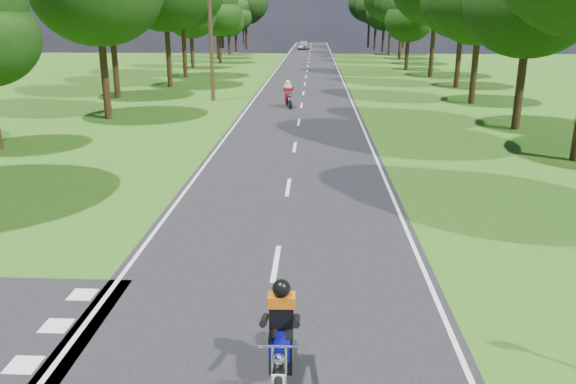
{
  "coord_description": "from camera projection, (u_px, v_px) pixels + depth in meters",
  "views": [
    {
      "loc": [
        0.83,
        -9.68,
        5.37
      ],
      "look_at": [
        0.18,
        4.0,
        1.1
      ],
      "focal_mm": 35.0,
      "sensor_mm": 36.0,
      "label": 1
    }
  ],
  "objects": [
    {
      "name": "distant_car",
      "position": [
        304.0,
        45.0,
        97.55
      ],
      "size": [
        2.35,
        4.71,
        1.54
      ],
      "primitive_type": "imported",
      "rotation": [
        0.0,
        0.0,
        -0.12
      ],
      "color": "#BABDC2",
      "rests_on": "main_road"
    },
    {
      "name": "road_markings",
      "position": [
        305.0,
        73.0,
        56.76
      ],
      "size": [
        7.4,
        140.0,
        0.01
      ],
      "color": "silver",
      "rests_on": "main_road"
    },
    {
      "name": "telegraph_pole",
      "position": [
        211.0,
        38.0,
        36.63
      ],
      "size": [
        1.2,
        0.26,
        8.0
      ],
      "color": "#382616",
      "rests_on": "ground"
    },
    {
      "name": "rider_near_blue",
      "position": [
        281.0,
        333.0,
        8.49
      ],
      "size": [
        0.66,
        1.89,
        1.57
      ],
      "primitive_type": null,
      "rotation": [
        0.0,
        0.0,
        0.02
      ],
      "color": "#0B0D7E",
      "rests_on": "main_road"
    },
    {
      "name": "rider_far_red",
      "position": [
        288.0,
        94.0,
        34.69
      ],
      "size": [
        1.01,
        2.07,
        1.65
      ],
      "primitive_type": null,
      "rotation": [
        0.0,
        0.0,
        0.18
      ],
      "color": "#AD0D16",
      "rests_on": "main_road"
    },
    {
      "name": "main_road",
      "position": [
        307.0,
        71.0,
        58.54
      ],
      "size": [
        7.0,
        140.0,
        0.02
      ],
      "primitive_type": "cube",
      "color": "black",
      "rests_on": "ground"
    },
    {
      "name": "ground",
      "position": [
        269.0,
        307.0,
        10.87
      ],
      "size": [
        160.0,
        160.0,
        0.0
      ],
      "primitive_type": "plane",
      "color": "#2D5E15",
      "rests_on": "ground"
    }
  ]
}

